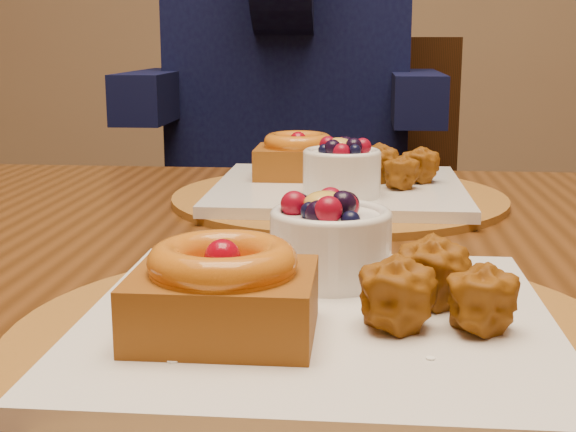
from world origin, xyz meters
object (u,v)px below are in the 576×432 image
(place_setting_far, at_px, (337,183))
(chair_far, at_px, (364,248))
(dining_table, at_px, (330,334))
(place_setting_near, at_px, (315,307))
(diner, at_px, (290,20))

(place_setting_far, height_order, chair_far, chair_far)
(dining_table, height_order, place_setting_far, place_setting_far)
(dining_table, bearing_deg, place_setting_near, -90.59)
(place_setting_near, xyz_separation_m, chair_far, (0.04, 1.12, -0.26))
(place_setting_near, bearing_deg, place_setting_far, 89.99)
(diner, bearing_deg, dining_table, -67.97)
(dining_table, distance_m, diner, 0.94)
(place_setting_far, relative_size, diner, 0.42)
(place_setting_near, relative_size, chair_far, 0.40)
(dining_table, height_order, diner, diner)
(dining_table, bearing_deg, diner, 97.45)
(place_setting_far, bearing_deg, diner, 99.63)
(dining_table, xyz_separation_m, diner, (-0.12, 0.89, 0.29))
(place_setting_far, xyz_separation_m, chair_far, (0.04, 0.69, -0.26))
(dining_table, distance_m, place_setting_near, 0.24)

